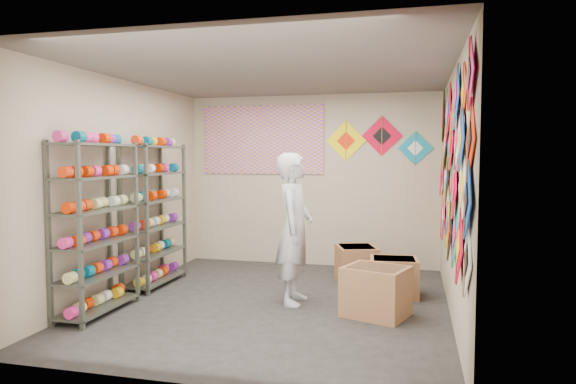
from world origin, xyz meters
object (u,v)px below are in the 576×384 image
(carton_b, at_px, (394,277))
(carton_c, at_px, (356,264))
(shelf_rack_back, at_px, (155,215))
(shopkeeper, at_px, (295,228))
(carton_a, at_px, (376,291))
(shelf_rack_front, at_px, (96,228))

(carton_b, relative_size, carton_c, 1.03)
(shelf_rack_back, bearing_deg, carton_c, 17.58)
(shelf_rack_back, bearing_deg, shopkeeper, -10.42)
(shelf_rack_back, height_order, carton_a, shelf_rack_back)
(shelf_rack_front, height_order, carton_b, shelf_rack_front)
(shelf_rack_front, bearing_deg, shopkeeper, 24.76)
(carton_b, height_order, carton_c, carton_c)
(shelf_rack_front, xyz_separation_m, shelf_rack_back, (0.00, 1.30, 0.00))
(shelf_rack_back, relative_size, shopkeeper, 1.07)
(shelf_rack_back, distance_m, carton_b, 3.23)
(shelf_rack_front, xyz_separation_m, carton_a, (2.99, 0.65, -0.68))
(shopkeeper, xyz_separation_m, carton_c, (0.60, 1.20, -0.64))
(shelf_rack_back, distance_m, carton_a, 3.13)
(shelf_rack_back, height_order, shopkeeper, shelf_rack_back)
(shopkeeper, xyz_separation_m, carton_a, (0.97, -0.28, -0.62))
(carton_a, bearing_deg, carton_c, 123.56)
(shelf_rack_back, height_order, carton_b, shelf_rack_back)
(carton_b, bearing_deg, shelf_rack_front, -159.84)
(shelf_rack_back, bearing_deg, carton_a, -12.24)
(shopkeeper, bearing_deg, carton_c, -27.26)
(carton_a, relative_size, carton_b, 1.11)
(shopkeeper, bearing_deg, carton_a, -106.68)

